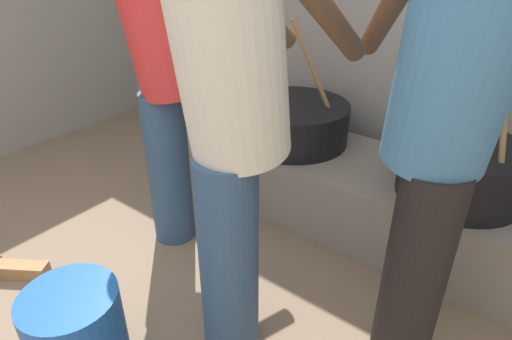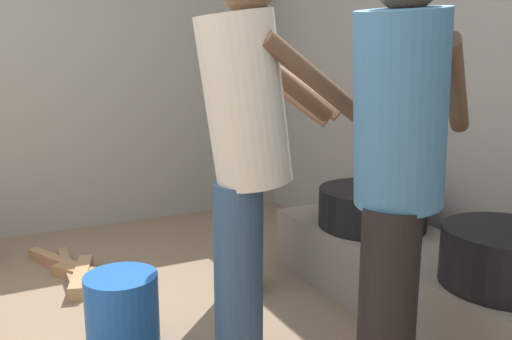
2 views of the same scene
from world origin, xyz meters
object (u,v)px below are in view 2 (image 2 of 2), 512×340
object	(u,v)px
cook_in_blue_shirt	(397,162)
bucket_blue_plastic	(123,316)
cook_in_cream_shirt	(246,145)
cooking_pot_secondary	(372,207)
cooking_pot_main	(506,257)
cook_in_red_shirt	(249,132)

from	to	relation	value
cook_in_blue_shirt	bucket_blue_plastic	bearing A→B (deg)	-137.12
cook_in_cream_shirt	bucket_blue_plastic	world-z (taller)	cook_in_cream_shirt
cooking_pot_secondary	cook_in_cream_shirt	distance (m)	1.18
cooking_pot_secondary	cook_in_cream_shirt	xyz separation A→B (m)	(0.42, -0.99, 0.48)
cooking_pot_main	cook_in_red_shirt	bearing A→B (deg)	-150.95
cook_in_red_shirt	cook_in_blue_shirt	distance (m)	1.15
cook_in_red_shirt	cook_in_cream_shirt	bearing A→B (deg)	-27.31
cooking_pot_main	cook_in_blue_shirt	world-z (taller)	cook_in_blue_shirt
cooking_pot_secondary	cook_in_blue_shirt	bearing A→B (deg)	-36.35
cooking_pot_secondary	bucket_blue_plastic	world-z (taller)	cooking_pot_secondary
cooking_pot_secondary	bucket_blue_plastic	xyz separation A→B (m)	(0.10, -1.43, -0.28)
cooking_pot_secondary	cook_in_red_shirt	distance (m)	0.82
cooking_pot_main	cook_in_red_shirt	size ratio (longest dim) A/B	0.44
cook_in_red_shirt	bucket_blue_plastic	bearing A→B (deg)	-66.93
cooking_pot_main	cook_in_blue_shirt	xyz separation A→B (m)	(0.03, -0.64, 0.46)
cook_in_red_shirt	bucket_blue_plastic	size ratio (longest dim) A/B	4.23
cook_in_cream_shirt	cook_in_red_shirt	bearing A→B (deg)	152.69
cook_in_red_shirt	bucket_blue_plastic	distance (m)	1.11
cook_in_red_shirt	cook_in_blue_shirt	xyz separation A→B (m)	(1.15, -0.02, 0.03)
cooking_pot_secondary	cook_in_red_shirt	size ratio (longest dim) A/B	0.42
cook_in_red_shirt	cook_in_cream_shirt	xyz separation A→B (m)	(0.66, -0.34, 0.05)
bucket_blue_plastic	cooking_pot_secondary	bearing A→B (deg)	93.86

